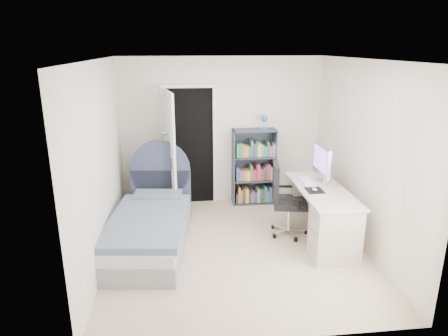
{
  "coord_description": "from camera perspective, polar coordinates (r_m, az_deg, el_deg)",
  "views": [
    {
      "loc": [
        -0.7,
        -4.85,
        2.66
      ],
      "look_at": [
        -0.13,
        0.26,
        1.08
      ],
      "focal_mm": 32.0,
      "sensor_mm": 36.0,
      "label": 1
    }
  ],
  "objects": [
    {
      "name": "bookcase",
      "position": [
        6.93,
        4.39,
        -0.3
      ],
      "size": [
        0.74,
        0.31,
        1.55
      ],
      "color": "#39404D",
      "rests_on": "ground"
    },
    {
      "name": "floor_lamp",
      "position": [
        6.6,
        -8.39,
        -1.63
      ],
      "size": [
        0.2,
        0.2,
        1.38
      ],
      "color": "silver",
      "rests_on": "ground"
    },
    {
      "name": "nightstand",
      "position": [
        6.63,
        -10.2,
        -3.46
      ],
      "size": [
        0.37,
        0.37,
        0.55
      ],
      "color": "tan",
      "rests_on": "ground"
    },
    {
      "name": "room_shell",
      "position": [
        5.1,
        1.8,
        1.03
      ],
      "size": [
        3.5,
        3.7,
        2.6
      ],
      "color": "tan",
      "rests_on": "ground"
    },
    {
      "name": "desk",
      "position": [
        5.8,
        13.58,
        -6.09
      ],
      "size": [
        0.63,
        1.58,
        1.3
      ],
      "color": "beige",
      "rests_on": "ground"
    },
    {
      "name": "office_chair",
      "position": [
        5.81,
        8.56,
        -3.99
      ],
      "size": [
        0.57,
        0.59,
        1.07
      ],
      "color": "silver",
      "rests_on": "ground"
    },
    {
      "name": "door",
      "position": [
        6.57,
        -6.71,
        2.66
      ],
      "size": [
        0.92,
        0.82,
        2.06
      ],
      "color": "black",
      "rests_on": "ground"
    },
    {
      "name": "bed",
      "position": [
        5.65,
        -10.4,
        -8.05
      ],
      "size": [
        1.2,
        2.16,
        1.27
      ],
      "color": "gray",
      "rests_on": "ground"
    }
  ]
}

